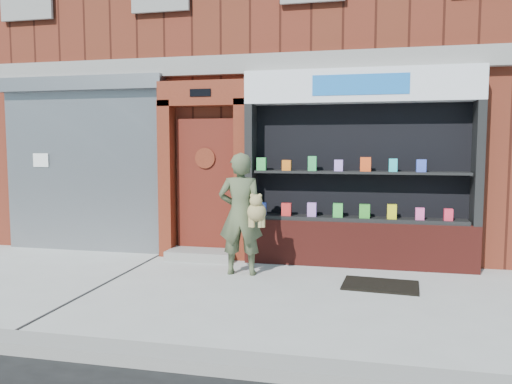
% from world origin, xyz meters
% --- Properties ---
extents(ground, '(80.00, 80.00, 0.00)m').
position_xyz_m(ground, '(0.00, 0.00, 0.00)').
color(ground, '#9E9E99').
rests_on(ground, ground).
extents(curb, '(60.00, 0.30, 0.12)m').
position_xyz_m(curb, '(0.00, -2.15, 0.06)').
color(curb, gray).
rests_on(curb, ground).
extents(building, '(12.00, 8.16, 8.00)m').
position_xyz_m(building, '(-0.00, 5.99, 4.00)').
color(building, '#5F2215').
rests_on(building, ground).
extents(shutter_bay, '(3.10, 0.30, 3.04)m').
position_xyz_m(shutter_bay, '(-3.00, 1.93, 1.72)').
color(shutter_bay, gray).
rests_on(shutter_bay, ground).
extents(red_door_bay, '(1.52, 0.58, 2.90)m').
position_xyz_m(red_door_bay, '(-0.75, 1.86, 1.46)').
color(red_door_bay, '#5E1E10').
rests_on(red_door_bay, ground).
extents(pharmacy_bay, '(3.50, 0.41, 3.00)m').
position_xyz_m(pharmacy_bay, '(1.75, 1.81, 1.37)').
color(pharmacy_bay, '#5E1C16').
rests_on(pharmacy_bay, ground).
extents(woman, '(0.75, 0.55, 1.76)m').
position_xyz_m(woman, '(0.13, 0.91, 0.88)').
color(woman, '#4B5538').
rests_on(woman, ground).
extents(doormat, '(1.03, 0.76, 0.02)m').
position_xyz_m(doormat, '(2.08, 0.70, 0.01)').
color(doormat, black).
rests_on(doormat, ground).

